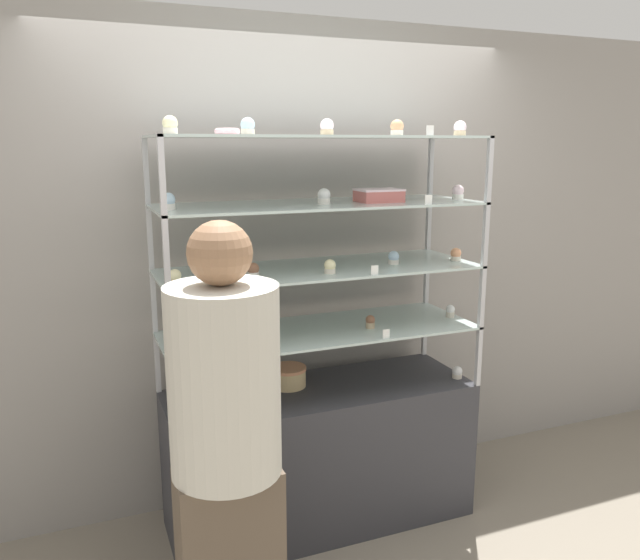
# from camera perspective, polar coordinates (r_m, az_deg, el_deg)

# --- Properties ---
(ground_plane) EXTENTS (20.00, 20.00, 0.00)m
(ground_plane) POSITION_cam_1_polar(r_m,az_deg,el_deg) (3.57, 0.00, -20.91)
(ground_plane) COLOR gray
(back_wall) EXTENTS (8.00, 0.05, 2.60)m
(back_wall) POSITION_cam_1_polar(r_m,az_deg,el_deg) (3.44, -2.61, 1.34)
(back_wall) COLOR gray
(back_wall) RESTS_ON ground_plane
(display_base) EXTENTS (1.56, 0.55, 0.74)m
(display_base) POSITION_cam_1_polar(r_m,az_deg,el_deg) (3.38, 0.00, -15.67)
(display_base) COLOR #333338
(display_base) RESTS_ON ground_plane
(display_riser_lower) EXTENTS (1.56, 0.55, 0.31)m
(display_riser_lower) POSITION_cam_1_polar(r_m,az_deg,el_deg) (3.12, 0.00, -4.80)
(display_riser_lower) COLOR #B7B7BC
(display_riser_lower) RESTS_ON display_base
(display_riser_middle) EXTENTS (1.56, 0.55, 0.31)m
(display_riser_middle) POSITION_cam_1_polar(r_m,az_deg,el_deg) (3.04, 0.00, 0.86)
(display_riser_middle) COLOR #B7B7BC
(display_riser_middle) RESTS_ON display_riser_lower
(display_riser_upper) EXTENTS (1.56, 0.55, 0.31)m
(display_riser_upper) POSITION_cam_1_polar(r_m,az_deg,el_deg) (3.00, 0.00, 6.75)
(display_riser_upper) COLOR #B7B7BC
(display_riser_upper) RESTS_ON display_riser_middle
(display_riser_top) EXTENTS (1.56, 0.55, 0.31)m
(display_riser_top) POSITION_cam_1_polar(r_m,az_deg,el_deg) (2.98, 0.00, 12.77)
(display_riser_top) COLOR #B7B7BC
(display_riser_top) RESTS_ON display_riser_upper
(layer_cake_centerpiece) EXTENTS (0.19, 0.19, 0.10)m
(layer_cake_centerpiece) POSITION_cam_1_polar(r_m,az_deg,el_deg) (3.23, -2.92, -8.80)
(layer_cake_centerpiece) COLOR #DBBC84
(layer_cake_centerpiece) RESTS_ON display_base
(sheet_cake_frosted) EXTENTS (0.21, 0.16, 0.06)m
(sheet_cake_frosted) POSITION_cam_1_polar(r_m,az_deg,el_deg) (3.07, 5.40, 7.72)
(sheet_cake_frosted) COLOR #C66660
(sheet_cake_frosted) RESTS_ON display_riser_upper
(cupcake_0) EXTENTS (0.05, 0.05, 0.07)m
(cupcake_0) POSITION_cam_1_polar(r_m,az_deg,el_deg) (2.91, -12.36, -12.07)
(cupcake_0) COLOR white
(cupcake_0) RESTS_ON display_base
(cupcake_1) EXTENTS (0.05, 0.05, 0.07)m
(cupcake_1) POSITION_cam_1_polar(r_m,az_deg,el_deg) (3.42, 12.43, -8.25)
(cupcake_1) COLOR beige
(cupcake_1) RESTS_ON display_base
(price_tag_0) EXTENTS (0.04, 0.00, 0.04)m
(price_tag_0) POSITION_cam_1_polar(r_m,az_deg,el_deg) (2.87, -5.63, -12.32)
(price_tag_0) COLOR white
(price_tag_0) RESTS_ON display_base
(cupcake_2) EXTENTS (0.05, 0.05, 0.07)m
(cupcake_2) POSITION_cam_1_polar(r_m,az_deg,el_deg) (2.80, -13.25, -6.12)
(cupcake_2) COLOR beige
(cupcake_2) RESTS_ON display_riser_lower
(cupcake_3) EXTENTS (0.05, 0.05, 0.07)m
(cupcake_3) POSITION_cam_1_polar(r_m,az_deg,el_deg) (2.98, -4.18, -4.67)
(cupcake_3) COLOR white
(cupcake_3) RESTS_ON display_riser_lower
(cupcake_4) EXTENTS (0.05, 0.05, 0.07)m
(cupcake_4) POSITION_cam_1_polar(r_m,az_deg,el_deg) (3.14, 4.62, -3.82)
(cupcake_4) COLOR #CCB28C
(cupcake_4) RESTS_ON display_riser_lower
(cupcake_5) EXTENTS (0.05, 0.05, 0.07)m
(cupcake_5) POSITION_cam_1_polar(r_m,az_deg,el_deg) (3.39, 11.82, -2.80)
(cupcake_5) COLOR beige
(cupcake_5) RESTS_ON display_riser_lower
(price_tag_1) EXTENTS (0.04, 0.00, 0.04)m
(price_tag_1) POSITION_cam_1_polar(r_m,az_deg,el_deg) (2.98, 6.06, -4.91)
(price_tag_1) COLOR white
(price_tag_1) RESTS_ON display_riser_lower
(cupcake_6) EXTENTS (0.06, 0.06, 0.07)m
(cupcake_6) POSITION_cam_1_polar(r_m,az_deg,el_deg) (2.74, -13.12, 0.25)
(cupcake_6) COLOR #CCB28C
(cupcake_6) RESTS_ON display_riser_middle
(cupcake_7) EXTENTS (0.06, 0.06, 0.07)m
(cupcake_7) POSITION_cam_1_polar(r_m,az_deg,el_deg) (2.83, -6.13, 0.89)
(cupcake_7) COLOR white
(cupcake_7) RESTS_ON display_riser_middle
(cupcake_8) EXTENTS (0.06, 0.06, 0.07)m
(cupcake_8) POSITION_cam_1_polar(r_m,az_deg,el_deg) (2.90, 0.92, 1.22)
(cupcake_8) COLOR beige
(cupcake_8) RESTS_ON display_riser_middle
(cupcake_9) EXTENTS (0.06, 0.06, 0.07)m
(cupcake_9) POSITION_cam_1_polar(r_m,az_deg,el_deg) (3.14, 6.74, 2.02)
(cupcake_9) COLOR white
(cupcake_9) RESTS_ON display_riser_middle
(cupcake_10) EXTENTS (0.06, 0.06, 0.07)m
(cupcake_10) POSITION_cam_1_polar(r_m,az_deg,el_deg) (3.29, 12.31, 2.29)
(cupcake_10) COLOR beige
(cupcake_10) RESTS_ON display_riser_middle
(price_tag_2) EXTENTS (0.04, 0.00, 0.04)m
(price_tag_2) POSITION_cam_1_polar(r_m,az_deg,el_deg) (2.88, 5.02, 0.91)
(price_tag_2) COLOR white
(price_tag_2) RESTS_ON display_riser_middle
(cupcake_11) EXTENTS (0.06, 0.06, 0.07)m
(cupcake_11) POSITION_cam_1_polar(r_m,az_deg,el_deg) (2.76, -13.71, 6.99)
(cupcake_11) COLOR white
(cupcake_11) RESTS_ON display_riser_upper
(cupcake_12) EXTENTS (0.06, 0.06, 0.07)m
(cupcake_12) POSITION_cam_1_polar(r_m,az_deg,el_deg) (2.94, 0.29, 7.64)
(cupcake_12) COLOR white
(cupcake_12) RESTS_ON display_riser_upper
(cupcake_13) EXTENTS (0.06, 0.06, 0.07)m
(cupcake_13) POSITION_cam_1_polar(r_m,az_deg,el_deg) (3.28, 12.50, 7.83)
(cupcake_13) COLOR white
(cupcake_13) RESTS_ON display_riser_upper
(price_tag_3) EXTENTS (0.04, 0.00, 0.04)m
(price_tag_3) POSITION_cam_1_polar(r_m,az_deg,el_deg) (2.97, 9.89, 7.25)
(price_tag_3) COLOR white
(price_tag_3) RESTS_ON display_riser_upper
(cupcake_14) EXTENTS (0.06, 0.06, 0.07)m
(cupcake_14) POSITION_cam_1_polar(r_m,az_deg,el_deg) (2.66, -13.55, 13.59)
(cupcake_14) COLOR beige
(cupcake_14) RESTS_ON display_riser_top
(cupcake_15) EXTENTS (0.06, 0.06, 0.07)m
(cupcake_15) POSITION_cam_1_polar(r_m,az_deg,el_deg) (2.79, -6.63, 13.76)
(cupcake_15) COLOR beige
(cupcake_15) RESTS_ON display_riser_top
(cupcake_16) EXTENTS (0.06, 0.06, 0.07)m
(cupcake_16) POSITION_cam_1_polar(r_m,az_deg,el_deg) (2.91, 0.67, 13.78)
(cupcake_16) COLOR #CCB28C
(cupcake_16) RESTS_ON display_riser_top
(cupcake_17) EXTENTS (0.06, 0.06, 0.07)m
(cupcake_17) POSITION_cam_1_polar(r_m,az_deg,el_deg) (3.04, 7.05, 13.63)
(cupcake_17) COLOR beige
(cupcake_17) RESTS_ON display_riser_top
(cupcake_18) EXTENTS (0.06, 0.06, 0.07)m
(cupcake_18) POSITION_cam_1_polar(r_m,az_deg,el_deg) (3.23, 12.68, 13.34)
(cupcake_18) COLOR #CCB28C
(cupcake_18) RESTS_ON display_riser_top
(price_tag_4) EXTENTS (0.04, 0.00, 0.04)m
(price_tag_4) POSITION_cam_1_polar(r_m,az_deg,el_deg) (2.95, 10.04, 13.33)
(price_tag_4) COLOR white
(price_tag_4) RESTS_ON display_riser_top
(donut_glazed) EXTENTS (0.11, 0.11, 0.03)m
(donut_glazed) POSITION_cam_1_polar(r_m,az_deg,el_deg) (2.88, -8.48, 13.27)
(donut_glazed) COLOR #EFB2BC
(donut_glazed) RESTS_ON display_riser_top
(customer_figure) EXTENTS (0.40, 0.40, 1.71)m
(customer_figure) POSITION_cam_1_polar(r_m,az_deg,el_deg) (2.34, -8.57, -14.28)
(customer_figure) COLOR brown
(customer_figure) RESTS_ON ground_plane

